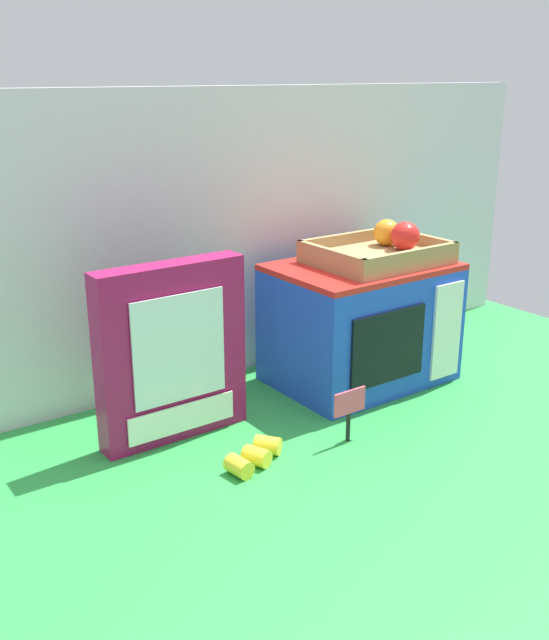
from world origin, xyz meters
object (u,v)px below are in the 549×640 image
at_px(toy_microwave, 361,323).
at_px(cookie_set_box, 172,353).
at_px(food_groups_crate, 381,251).
at_px(loose_toy_apple, 443,334).
at_px(price_sign, 349,407).
at_px(loose_toy_banana, 255,456).

height_order(toy_microwave, cookie_set_box, cookie_set_box).
height_order(food_groups_crate, loose_toy_apple, food_groups_crate).
bearing_deg(toy_microwave, price_sign, -135.30).
bearing_deg(food_groups_crate, cookie_set_box, 179.68).
bearing_deg(food_groups_crate, toy_microwave, 172.97).
height_order(price_sign, loose_toy_apple, price_sign).
relative_size(price_sign, loose_toy_banana, 0.79).
bearing_deg(cookie_set_box, loose_toy_banana, -71.62).
bearing_deg(price_sign, toy_microwave, 44.70).
relative_size(toy_microwave, price_sign, 3.67).
relative_size(toy_microwave, loose_toy_banana, 2.88).
bearing_deg(price_sign, loose_toy_apple, 24.96).
xyz_separation_m(price_sign, loose_toy_banana, (-0.19, 0.03, -0.05)).
bearing_deg(price_sign, cookie_set_box, 140.38).
bearing_deg(toy_microwave, loose_toy_banana, -155.80).
bearing_deg(toy_microwave, cookie_set_box, -179.63).
bearing_deg(loose_toy_banana, loose_toy_apple, 16.66).
distance_m(food_groups_crate, price_sign, 0.39).
distance_m(price_sign, loose_toy_apple, 0.56).
distance_m(loose_toy_banana, loose_toy_apple, 0.73).
relative_size(loose_toy_banana, loose_toy_apple, 1.89).
bearing_deg(loose_toy_banana, price_sign, -8.60).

